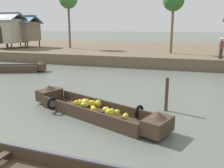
% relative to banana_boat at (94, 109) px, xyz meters
% --- Properties ---
extents(ground_plane, '(300.00, 300.00, 0.00)m').
position_rel_banana_boat_xyz_m(ground_plane, '(-0.25, 4.90, -0.27)').
color(ground_plane, '#596056').
extents(riverbank_strip, '(160.00, 20.00, 0.93)m').
position_rel_banana_boat_xyz_m(riverbank_strip, '(-0.25, 21.13, 0.19)').
color(riverbank_strip, brown).
rests_on(riverbank_strip, ground).
extents(banana_boat, '(6.13, 3.31, 0.81)m').
position_rel_banana_boat_xyz_m(banana_boat, '(0.00, 0.00, 0.00)').
color(banana_boat, '#3D2D21').
rests_on(banana_boat, ground).
extents(cargo_boat_upstream, '(4.98, 2.49, 0.83)m').
position_rel_banana_boat_xyz_m(cargo_boat_upstream, '(-9.35, 6.81, 0.02)').
color(cargo_boat_upstream, '#473323').
rests_on(cargo_boat_upstream, ground).
extents(stilt_house_left, '(3.82, 3.31, 4.05)m').
position_rel_banana_boat_xyz_m(stilt_house_left, '(-16.50, 15.14, 2.69)').
color(stilt_house_left, '#4C3826').
rests_on(stilt_house_left, riverbank_strip).
extents(stilt_house_mid_left, '(3.93, 3.25, 3.79)m').
position_rel_banana_boat_xyz_m(stilt_house_mid_left, '(-15.78, 16.89, 2.63)').
color(stilt_house_mid_left, '#4C3826').
rests_on(stilt_house_mid_left, riverbank_strip).
extents(palm_tree_near, '(1.91, 1.91, 5.69)m').
position_rel_banana_boat_xyz_m(palm_tree_near, '(1.93, 14.95, 5.31)').
color(palm_tree_near, brown).
rests_on(palm_tree_near, riverbank_strip).
extents(palm_tree_mid, '(2.06, 2.06, 6.44)m').
position_rel_banana_boat_xyz_m(palm_tree_mid, '(-9.57, 17.04, 5.98)').
color(palm_tree_mid, brown).
rests_on(palm_tree_mid, riverbank_strip).
extents(vendor_person, '(0.44, 0.44, 1.66)m').
position_rel_banana_boat_xyz_m(vendor_person, '(5.89, 12.09, 1.59)').
color(vendor_person, '#332D28').
rests_on(vendor_person, riverbank_strip).
extents(mooring_post, '(0.14, 0.14, 1.39)m').
position_rel_banana_boat_xyz_m(mooring_post, '(2.62, 1.43, 0.42)').
color(mooring_post, '#423323').
rests_on(mooring_post, ground).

